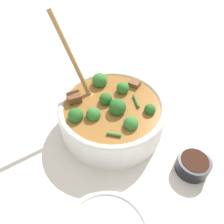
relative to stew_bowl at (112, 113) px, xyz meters
name	(u,v)px	position (x,y,z in m)	size (l,w,h in m)	color
ground_plane	(112,126)	(0.00, 0.00, -0.06)	(4.00, 4.00, 0.00)	silver
stew_bowl	(112,113)	(0.00, 0.00, 0.00)	(0.29, 0.30, 0.30)	white
condiment_bowl	(193,164)	(0.09, -0.22, -0.03)	(0.08, 0.08, 0.04)	black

